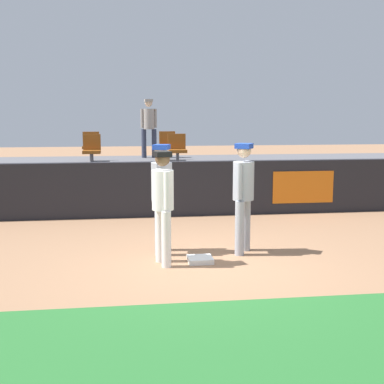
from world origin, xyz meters
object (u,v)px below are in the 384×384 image
Objects in this scene: player_fielder_home at (163,200)px; player_coach_visitor at (162,191)px; player_runner_visitor at (243,190)px; seat_front_center at (177,148)px; seat_front_left at (92,149)px; seat_back_left at (91,145)px; spectator_hooded at (149,124)px; first_base at (200,260)px; seat_back_center at (168,144)px.

player_coach_visitor is (0.03, 0.68, 0.04)m from player_fielder_home.
seat_front_center is (-0.62, 4.85, 0.40)m from player_runner_visitor.
seat_front_left is 1.00× the size of seat_back_left.
spectator_hooded is at bearing 165.31° from player_fielder_home.
spectator_hooded is at bearing 28.36° from seat_back_left.
seat_back_left is at bearing 106.57° from first_base.
seat_back_left is at bearing 142.06° from seat_front_center.
spectator_hooded is at bearing 118.04° from seat_back_center.
player_fielder_home is at bearing -95.56° from seat_back_center.
spectator_hooded is at bearing -161.18° from player_coach_visitor.
player_runner_visitor is at bearing 93.92° from spectator_hooded.
player_coach_visitor is at bearing -99.23° from seat_front_center.
player_runner_visitor is (1.41, 0.50, 0.05)m from player_fielder_home.
seat_front_left is 1.80m from seat_back_left.
player_fielder_home is (-0.60, -0.03, 1.00)m from first_base.
player_runner_visitor is at bearing -66.23° from seat_back_left.
seat_front_center is at bearing 97.06° from spectator_hooded.
seat_front_center is at bearing -37.94° from seat_back_left.
player_fielder_home is 2.15× the size of seat_front_center.
player_runner_visitor reaches higher than seat_back_left.
player_runner_visitor is 2.25× the size of seat_front_left.
seat_back_center is 0.47× the size of spectator_hooded.
player_coach_visitor is 1.04× the size of spectator_hooded.
seat_front_center is (0.79, 5.35, 0.45)m from player_fielder_home.
player_runner_visitor reaches higher than player_fielder_home.
player_runner_visitor is 2.25× the size of seat_back_left.
player_coach_visitor is at bearing -76.51° from seat_back_left.
seat_back_left is (-2.31, 1.80, 0.00)m from seat_front_center.
player_runner_visitor is 6.70m from seat_back_center.
seat_back_center is at bearing 161.18° from player_fielder_home.
seat_back_center is 1.00× the size of seat_back_left.
player_coach_visitor is at bearing -73.01° from seat_front_left.
first_base is 1.36m from player_coach_visitor.
seat_back_center and seat_back_left have the same top height.
seat_back_center is at bearing 93.06° from seat_front_center.
seat_front_left is at bearing -178.68° from player_fielder_home.
first_base is 0.22× the size of spectator_hooded.
seat_back_left is (-2.21, -0.00, -0.00)m from seat_back_center.
seat_front_left reaches higher than first_base.
player_runner_visitor is at bearing 96.18° from player_fielder_home.
seat_front_left is at bearing -118.42° from player_runner_visitor.
player_fielder_home is at bearing -39.00° from player_runner_visitor.
first_base is 5.86m from seat_front_left.
spectator_hooded reaches higher than first_base.
player_fielder_home is 2.15× the size of seat_back_center.
seat_front_center and seat_back_center have the same top height.
seat_back_left reaches higher than first_base.
first_base is 7.57m from seat_back_left.
player_coach_visitor is 6.66m from seat_back_left.
spectator_hooded reaches higher than seat_front_center.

